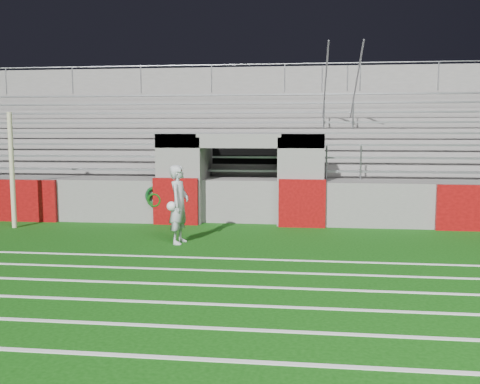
# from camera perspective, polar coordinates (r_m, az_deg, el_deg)

# --- Properties ---
(ground) EXTENTS (90.00, 90.00, 0.00)m
(ground) POSITION_cam_1_polar(r_m,az_deg,el_deg) (12.32, -1.95, -6.01)
(ground) COLOR #0F450B
(ground) RESTS_ON ground
(field_post) EXTENTS (0.13, 0.13, 3.19)m
(field_post) POSITION_cam_1_polar(r_m,az_deg,el_deg) (16.00, -23.15, 2.12)
(field_post) COLOR beige
(field_post) RESTS_ON ground
(field_markings) EXTENTS (28.00, 8.09, 0.01)m
(field_markings) POSITION_cam_1_polar(r_m,az_deg,el_deg) (7.61, -7.97, -13.98)
(field_markings) COLOR white
(field_markings) RESTS_ON ground
(stadium_structure) EXTENTS (26.00, 8.48, 5.42)m
(stadium_structure) POSITION_cam_1_polar(r_m,az_deg,el_deg) (19.98, 1.58, 3.09)
(stadium_structure) COLOR slate
(stadium_structure) RESTS_ON ground
(goalkeeper_with_ball) EXTENTS (0.52, 0.73, 1.88)m
(goalkeeper_with_ball) POSITION_cam_1_polar(r_m,az_deg,el_deg) (12.78, -6.53, -1.33)
(goalkeeper_with_ball) COLOR #AFB3B9
(goalkeeper_with_ball) RESTS_ON ground
(hose_coil) EXTENTS (0.57, 0.14, 0.61)m
(hose_coil) POSITION_cam_1_polar(r_m,az_deg,el_deg) (15.54, -9.10, -0.55)
(hose_coil) COLOR #0C3E17
(hose_coil) RESTS_ON ground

